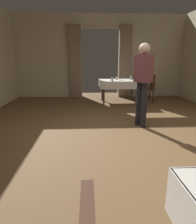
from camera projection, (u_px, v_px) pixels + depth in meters
ground at (113, 136)px, 3.74m from camera, size 10.08×10.08×0.00m
wall_back at (100, 56)px, 7.38m from camera, size 6.40×0.27×3.00m
dining_table_mid at (119, 83)px, 6.49m from camera, size 1.27×0.92×0.75m
chair_mid_right at (149, 87)px, 6.61m from camera, size 0.44×0.44×0.93m
glass_mid_a at (117, 78)px, 6.65m from camera, size 0.08×0.08×0.08m
glass_mid_b at (131, 78)px, 6.51m from camera, size 0.07×0.07×0.12m
glass_mid_c at (112, 79)px, 6.13m from camera, size 0.08×0.08×0.11m
plate_mid_d at (121, 80)px, 6.44m from camera, size 0.18×0.18×0.01m
person_waiter_by_doorway at (143, 79)px, 4.04m from camera, size 0.35×0.42×1.72m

